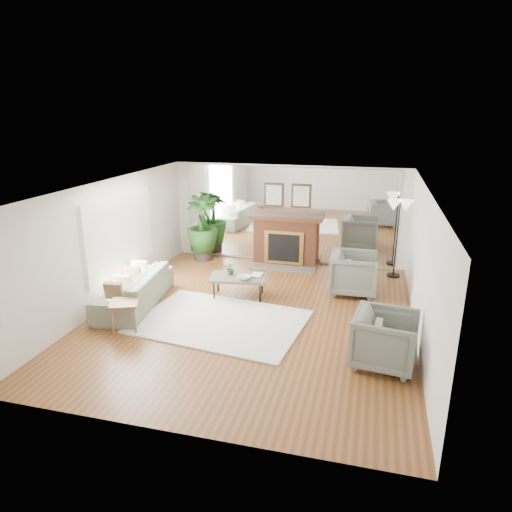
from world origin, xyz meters
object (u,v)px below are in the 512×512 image
(fireplace, at_px, (285,239))
(side_table, at_px, (125,306))
(armchair_front, at_px, (385,340))
(potted_ficus, at_px, (202,226))
(coffee_table, at_px, (238,278))
(sofa, at_px, (134,289))
(armchair_back, at_px, (354,273))
(floor_lamp, at_px, (399,212))

(fireplace, relative_size, side_table, 3.29)
(armchair_front, relative_size, side_table, 1.53)
(side_table, xyz_separation_m, potted_ficus, (-0.13, 4.22, 0.46))
(coffee_table, bearing_deg, armchair_front, -34.63)
(sofa, height_order, side_table, sofa)
(armchair_back, distance_m, side_table, 4.78)
(fireplace, relative_size, floor_lamp, 1.11)
(sofa, height_order, potted_ficus, potted_ficus)
(armchair_back, bearing_deg, floor_lamp, -35.45)
(armchair_back, bearing_deg, armchair_front, -169.19)
(coffee_table, bearing_deg, floor_lamp, 33.51)
(floor_lamp, bearing_deg, side_table, -138.96)
(side_table, relative_size, potted_ficus, 0.36)
(coffee_table, height_order, potted_ficus, potted_ficus)
(coffee_table, distance_m, potted_ficus, 2.81)
(sofa, distance_m, side_table, 1.14)
(side_table, height_order, floor_lamp, floor_lamp)
(fireplace, relative_size, sofa, 0.89)
(fireplace, bearing_deg, potted_ficus, -174.83)
(fireplace, relative_size, armchair_front, 2.15)
(sofa, height_order, floor_lamp, floor_lamp)
(floor_lamp, bearing_deg, potted_ficus, 178.93)
(armchair_back, distance_m, potted_ficus, 4.25)
(potted_ficus, xyz_separation_m, floor_lamp, (4.87, -0.09, 0.66))
(fireplace, distance_m, side_table, 4.87)
(armchair_back, xyz_separation_m, armchair_front, (0.62, -2.88, -0.02))
(fireplace, height_order, side_table, fireplace)
(fireplace, bearing_deg, armchair_back, -41.27)
(sofa, bearing_deg, potted_ficus, 168.48)
(armchair_front, bearing_deg, potted_ficus, 54.89)
(side_table, bearing_deg, coffee_table, 52.71)
(sofa, bearing_deg, floor_lamp, 114.26)
(armchair_front, height_order, side_table, armchair_front)
(floor_lamp, bearing_deg, coffee_table, -146.49)
(armchair_front, distance_m, side_table, 4.49)
(sofa, bearing_deg, fireplace, 137.34)
(potted_ficus, bearing_deg, armchair_back, -19.31)
(sofa, distance_m, armchair_front, 5.02)
(armchair_back, bearing_deg, sofa, 110.98)
(armchair_front, xyz_separation_m, floor_lamp, (0.26, 4.19, 1.15))
(side_table, bearing_deg, armchair_front, -0.74)
(coffee_table, height_order, side_table, side_table)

